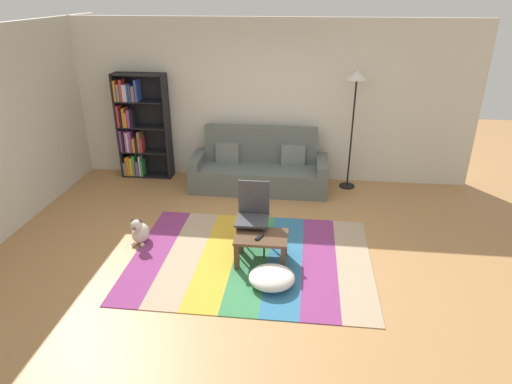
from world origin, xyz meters
name	(u,v)px	position (x,y,z in m)	size (l,w,h in m)	color
ground_plane	(252,250)	(0.00, 0.00, 0.00)	(14.00, 14.00, 0.00)	#B27F4C
back_wall	(270,102)	(0.00, 2.55, 1.35)	(6.80, 0.10, 2.70)	silver
left_wall	(19,125)	(-3.40, 0.75, 1.35)	(0.10, 5.50, 2.70)	beige
rug	(251,258)	(0.01, -0.21, 0.01)	(2.98, 2.24, 0.01)	#843370
couch	(259,169)	(-0.13, 2.02, 0.34)	(2.26, 0.80, 1.00)	#59605B
bookshelf	(138,128)	(-2.30, 2.30, 0.89)	(0.90, 0.28, 1.82)	black
coffee_table	(261,241)	(0.15, -0.27, 0.30)	(0.64, 0.45, 0.36)	#513826
pouf	(272,278)	(0.31, -0.73, 0.11)	(0.53, 0.50, 0.19)	white
dog	(140,232)	(-1.50, 0.01, 0.16)	(0.22, 0.35, 0.40)	beige
standing_lamp	(356,91)	(1.37, 2.21, 1.63)	(0.32, 0.32, 1.95)	black
tv_remote	(259,237)	(0.13, -0.32, 0.38)	(0.04, 0.15, 0.02)	black
folding_chair	(253,210)	(0.00, 0.09, 0.53)	(0.40, 0.40, 0.90)	#38383D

